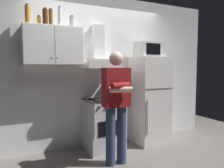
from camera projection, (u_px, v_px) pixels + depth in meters
ground_plane at (112, 154)px, 3.58m from camera, size 7.00×7.00×0.00m
back_wall_tiled at (98, 71)px, 4.02m from camera, size 4.80×0.10×2.70m
upper_cabinet at (53, 46)px, 3.42m from camera, size 0.90×0.37×0.60m
stove_oven at (103, 125)px, 3.75m from camera, size 0.60×0.62×0.87m
range_hood at (100, 57)px, 3.78m from camera, size 0.60×0.44×0.75m
refrigerator at (149, 100)px, 4.13m from camera, size 0.60×0.62×1.60m
microwave at (149, 50)px, 4.07m from camera, size 0.48×0.37×0.28m
person_standing at (116, 103)px, 3.15m from camera, size 0.38×0.33×1.64m
cooking_pot at (113, 96)px, 3.66m from camera, size 0.31×0.21×0.13m
bottle_vodka_clear at (60, 17)px, 3.42m from camera, size 0.06×0.06×0.31m
bottle_rum_dark at (45, 17)px, 3.32m from camera, size 0.08×0.08×0.26m
bottle_canister_steel at (72, 22)px, 3.56m from camera, size 0.09×0.09×0.20m
bottle_beer_brown at (51, 18)px, 3.36m from camera, size 0.06×0.06×0.27m
bottle_liquor_amber at (27, 15)px, 3.25m from camera, size 0.07×0.07×0.30m
bottle_spice_jar at (39, 21)px, 3.33m from camera, size 0.06×0.06×0.16m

